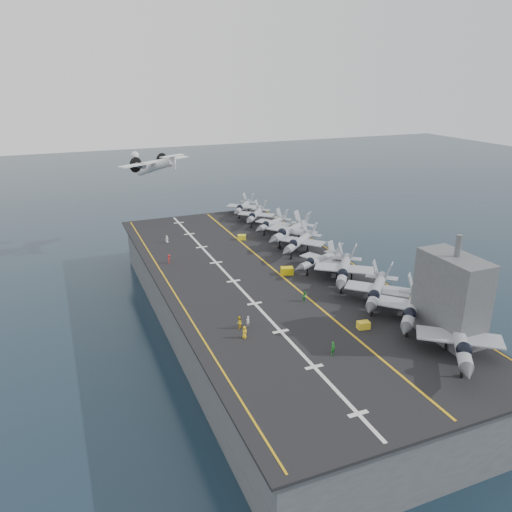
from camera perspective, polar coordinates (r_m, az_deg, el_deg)
name	(u,v)px	position (r m, az deg, el deg)	size (l,w,h in m)	color
ground	(264,327)	(95.81, 0.92, -8.09)	(500.00, 500.00, 0.00)	#142135
hull	(264,303)	(93.55, 0.93, -5.39)	(36.00, 90.00, 10.00)	#56595E
flight_deck	(264,277)	(91.43, 0.95, -2.45)	(38.00, 92.00, 0.40)	black
foul_line	(279,274)	(92.48, 2.66, -2.05)	(0.35, 90.00, 0.02)	gold
landing_centerline	(233,281)	(89.32, -2.59, -2.88)	(0.50, 90.00, 0.02)	silver
deck_edge_port	(173,291)	(86.58, -9.47, -3.92)	(0.25, 90.00, 0.02)	gold
deck_edge_stbd	(351,262)	(99.62, 10.78, -0.73)	(0.25, 90.00, 0.02)	gold
island_superstructure	(452,287)	(73.18, 21.51, -3.35)	(5.00, 10.00, 15.00)	#56595E
fighter_jet_0	(460,339)	(70.19, 22.32, -8.72)	(18.52, 19.52, 5.65)	gray
fighter_jet_1	(413,306)	(77.15, 17.47, -5.53)	(18.56, 18.41, 5.45)	gray
fighter_jet_2	(377,289)	(81.73, 13.66, -3.71)	(17.91, 18.14, 5.31)	#949DA4
fighter_jet_3	(344,269)	(88.80, 10.04, -1.44)	(17.71, 18.79, 5.43)	gray
fighter_jet_4	(320,259)	(94.00, 7.31, -0.37)	(15.23, 12.95, 4.48)	#A2ABB3
fighter_jet_5	(299,241)	(102.77, 4.99, 1.73)	(17.74, 17.19, 5.16)	#A1AAB1
fighter_jet_6	(290,230)	(108.75, 3.89, 2.95)	(19.69, 18.54, 5.70)	#8D959C
fighter_jet_7	(272,223)	(116.30, 1.87, 3.82)	(15.51, 14.48, 4.48)	gray
fighter_jet_8	(255,214)	(123.14, -0.06, 4.80)	(15.29, 16.08, 4.66)	gray
tow_cart_a	(363,325)	(74.81, 12.18, -7.72)	(1.94, 1.42, 1.07)	yellow
tow_cart_b	(287,271)	(92.21, 3.56, -1.70)	(2.55, 2.02, 1.34)	#D1BA0B
tow_cart_c	(242,237)	(111.32, -1.63, 2.15)	(2.13, 1.78, 1.10)	yellow
crew_0	(244,332)	(70.54, -1.33, -8.69)	(1.30, 1.25, 1.81)	yellow
crew_1	(248,321)	(73.56, -0.94, -7.46)	(1.16, 0.93, 1.69)	silver
crew_2	(239,323)	(72.96, -1.96, -7.61)	(1.39, 1.27, 1.92)	yellow
crew_3	(169,259)	(98.85, -9.90, -0.33)	(1.04, 1.21, 1.70)	#B21919
crew_5	(167,239)	(110.77, -10.14, 1.90)	(1.18, 1.02, 1.65)	white
crew_6	(333,348)	(67.49, 8.80, -10.38)	(1.30, 1.10, 1.84)	#1E8A24
crew_7	(305,296)	(81.63, 5.60, -4.60)	(1.26, 1.10, 1.76)	#268C33
transport_plane	(155,167)	(133.86, -11.43, 9.99)	(26.20, 23.69, 5.13)	silver
fighter_jet_9	(243,206)	(130.79, -1.48, 5.71)	(15.29, 16.08, 4.66)	gray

